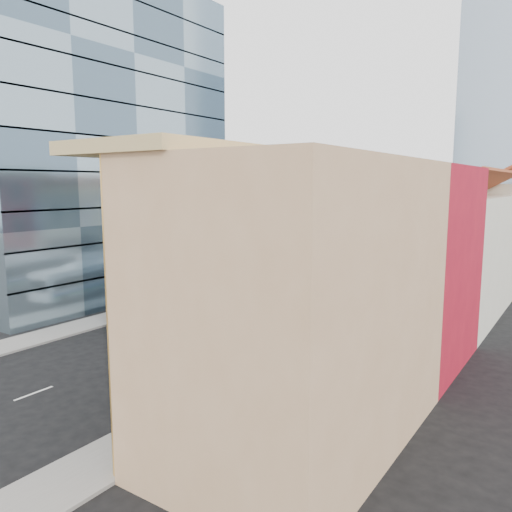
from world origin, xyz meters
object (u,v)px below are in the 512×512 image
Objects in this scene: shophouse_tan at (304,303)px; bus_left_far at (260,280)px; bus_left_near at (180,296)px; bus_right at (255,310)px; office_tower at (94,142)px.

shophouse_tan reaches higher than bus_left_far.
bus_right reaches higher than bus_left_near.
office_tower is at bearing 177.96° from bus_right.
bus_left_near is at bearing 146.68° from shophouse_tan.
office_tower is at bearing -177.79° from bus_left_near.
office_tower is 2.82× the size of bus_left_near.
shophouse_tan is 15.68m from bus_right.
shophouse_tan is at bearing -42.13° from bus_right.
office_tower is 20.91m from bus_left_far.
bus_left_far is at bearing 127.62° from bus_right.
bus_left_far reaches higher than bus_right.
office_tower is 2.44× the size of bus_left_far.
bus_left_far is (2.39, 8.42, 0.27)m from bus_left_near.
office_tower reaches higher than bus_right.
office_tower is at bearing 155.70° from shophouse_tan.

